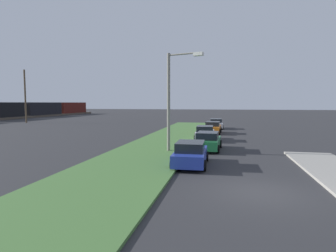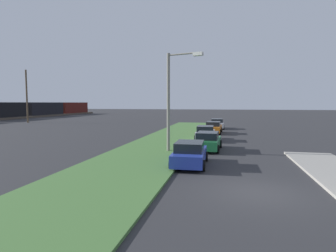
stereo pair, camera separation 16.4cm
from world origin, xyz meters
TOP-DOWN VIEW (x-y plane):
  - ground at (0.00, 0.00)m, footprint 300.00×300.00m
  - grass_median at (10.00, 7.10)m, footprint 60.00×6.00m
  - parked_car_blue at (4.57, 3.50)m, footprint 4.33×2.07m
  - parked_car_green at (10.44, 2.80)m, footprint 4.38×2.17m
  - parked_car_silver at (16.39, 3.43)m, footprint 4.35×2.11m
  - parked_car_orange at (23.08, 2.91)m, footprint 4.37×2.15m
  - parked_car_white at (29.56, 2.71)m, footprint 4.39×2.19m
  - streetlight at (8.77, 5.37)m, footprint 1.07×2.81m
  - distant_utility_pole at (34.90, 38.50)m, footprint 0.30×0.30m

SIDE VIEW (x-z plane):
  - ground at x=0.00m, z-range 0.00..0.00m
  - grass_median at x=10.00m, z-range 0.00..0.12m
  - parked_car_blue at x=4.57m, z-range -0.02..1.45m
  - parked_car_green at x=10.44m, z-range -0.02..1.45m
  - parked_car_silver at x=16.39m, z-range -0.02..1.45m
  - parked_car_orange at x=23.08m, z-range -0.02..1.45m
  - parked_car_white at x=29.56m, z-range -0.02..1.45m
  - streetlight at x=8.77m, z-range 0.64..8.14m
  - distant_utility_pole at x=34.90m, z-range 0.00..10.00m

